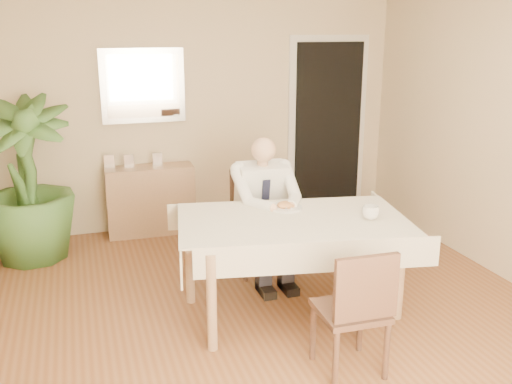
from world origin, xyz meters
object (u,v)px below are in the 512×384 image
object	(u,v)px
chair_near	(356,307)
seated_man	(267,204)
sideboard	(151,200)
coffee_mug	(371,212)
potted_palm	(26,180)
chair_far	(257,213)
dining_table	(292,229)

from	to	relation	value
chair_near	seated_man	xyz separation A→B (m)	(-0.06, 1.53, 0.21)
sideboard	coffee_mug	bearing A→B (deg)	-57.89
sideboard	potted_palm	bearing A→B (deg)	-161.64
chair_far	chair_near	world-z (taller)	chair_far
sideboard	seated_man	bearing A→B (deg)	-60.59
chair_near	sideboard	xyz separation A→B (m)	(-0.85, 3.03, -0.11)
chair_near	seated_man	size ratio (longest dim) A/B	0.69
chair_far	dining_table	bearing A→B (deg)	-97.20
chair_far	potted_palm	size ratio (longest dim) A/B	0.60
chair_far	coffee_mug	xyz separation A→B (m)	(0.55, -1.06, 0.28)
seated_man	potted_palm	distance (m)	2.27
dining_table	coffee_mug	xyz separation A→B (m)	(0.55, -0.18, 0.14)
coffee_mug	sideboard	xyz separation A→B (m)	(-1.34, 2.27, -0.44)
sideboard	chair_near	bearing A→B (deg)	-72.78
seated_man	coffee_mug	size ratio (longest dim) A/B	9.75
seated_man	sideboard	xyz separation A→B (m)	(-0.79, 1.50, -0.33)
coffee_mug	potted_palm	distance (m)	3.16
chair_far	seated_man	bearing A→B (deg)	-97.20
chair_far	sideboard	world-z (taller)	chair_far
chair_far	sideboard	distance (m)	1.45
chair_far	sideboard	size ratio (longest dim) A/B	1.01
chair_near	potted_palm	size ratio (longest dim) A/B	0.56
coffee_mug	potted_palm	bearing A→B (deg)	142.72
sideboard	potted_palm	size ratio (longest dim) A/B	0.59
coffee_mug	sideboard	world-z (taller)	coffee_mug
potted_palm	chair_far	bearing A→B (deg)	-23.40
seated_man	sideboard	bearing A→B (deg)	117.90
seated_man	coffee_mug	xyz separation A→B (m)	(0.55, -0.77, 0.11)
dining_table	sideboard	world-z (taller)	dining_table
sideboard	potted_palm	world-z (taller)	potted_palm
seated_man	coffee_mug	distance (m)	0.96
potted_palm	sideboard	bearing A→B (deg)	16.86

